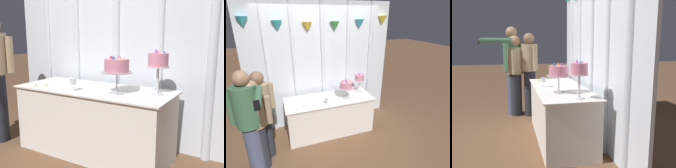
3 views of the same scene
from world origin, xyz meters
The scene contains 11 objects.
ground_plane centered at (0.00, 0.00, 0.00)m, with size 24.00×24.00×0.00m, color brown.
draped_curtain centered at (0.04, 0.58, 1.37)m, with size 3.08×0.18×2.59m.
cake_table centered at (0.00, 0.10, 0.38)m, with size 1.76×0.71×0.75m.
cake_display_nearleft centered at (0.33, 0.02, 1.02)m, with size 0.31×0.31×0.38m.
cake_display_nearright centered at (0.70, 0.18, 1.07)m, with size 0.22×0.22×0.45m.
wine_glass centered at (-0.11, -0.11, 0.85)m, with size 0.07×0.07×0.14m.
tealight_far_left centered at (-0.66, -0.12, 0.76)m, with size 0.05×0.05×0.04m.
tealight_near_left centered at (-0.55, -0.07, 0.76)m, with size 0.04×0.04×0.04m.
guest_man_pink_jacket centered at (-1.22, -0.22, 0.86)m, with size 0.42×0.40×1.55m.
guest_girl_blue_dress centered at (-1.38, -0.53, 0.92)m, with size 0.49×0.77×1.67m.
guest_man_dark_suit centered at (-1.30, -0.48, 0.84)m, with size 0.46×0.33×1.51m.
Camera 3 is at (3.30, -0.58, 1.39)m, focal length 38.88 mm.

